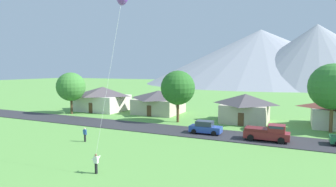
{
  "coord_description": "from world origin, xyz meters",
  "views": [
    {
      "loc": [
        13.56,
        -10.76,
        8.64
      ],
      "look_at": [
        1.45,
        15.11,
        6.16
      ],
      "focal_mm": 30.24,
      "sensor_mm": 36.0,
      "label": 1
    }
  ],
  "objects_px": {
    "tree_right_of_center": "(71,87)",
    "house_leftmost": "(245,108)",
    "tree_center": "(178,88)",
    "parked_car_blue_mid_west": "(205,128)",
    "house_rightmost": "(103,98)",
    "pickup_truck_maroon_west_side": "(268,133)",
    "house_left_center": "(159,101)",
    "tree_left_of_center": "(333,87)",
    "watcher_person": "(85,134)"
  },
  "relations": [
    {
      "from": "tree_center",
      "to": "parked_car_blue_mid_west",
      "type": "distance_m",
      "value": 10.31
    },
    {
      "from": "house_rightmost",
      "to": "tree_right_of_center",
      "type": "height_order",
      "value": "tree_right_of_center"
    },
    {
      "from": "house_left_center",
      "to": "watcher_person",
      "type": "height_order",
      "value": "house_left_center"
    },
    {
      "from": "house_rightmost",
      "to": "pickup_truck_maroon_west_side",
      "type": "bearing_deg",
      "value": -19.68
    },
    {
      "from": "tree_center",
      "to": "watcher_person",
      "type": "distance_m",
      "value": 17.64
    },
    {
      "from": "house_rightmost",
      "to": "tree_left_of_center",
      "type": "relative_size",
      "value": 1.06
    },
    {
      "from": "tree_center",
      "to": "tree_right_of_center",
      "type": "height_order",
      "value": "tree_center"
    },
    {
      "from": "tree_left_of_center",
      "to": "tree_right_of_center",
      "type": "bearing_deg",
      "value": -176.53
    },
    {
      "from": "house_left_center",
      "to": "watcher_person",
      "type": "xyz_separation_m",
      "value": [
        1.88,
        -23.15,
        -1.44
      ]
    },
    {
      "from": "tree_right_of_center",
      "to": "watcher_person",
      "type": "xyz_separation_m",
      "value": [
        16.87,
        -15.39,
        -4.36
      ]
    },
    {
      "from": "house_leftmost",
      "to": "house_rightmost",
      "type": "relative_size",
      "value": 0.77
    },
    {
      "from": "house_leftmost",
      "to": "house_rightmost",
      "type": "height_order",
      "value": "house_rightmost"
    },
    {
      "from": "tree_right_of_center",
      "to": "pickup_truck_maroon_west_side",
      "type": "xyz_separation_m",
      "value": [
        36.61,
        -5.95,
        -4.18
      ]
    },
    {
      "from": "tree_center",
      "to": "parked_car_blue_mid_west",
      "type": "bearing_deg",
      "value": -43.25
    },
    {
      "from": "parked_car_blue_mid_west",
      "to": "house_left_center",
      "type": "bearing_deg",
      "value": 135.96
    },
    {
      "from": "tree_center",
      "to": "house_leftmost",
      "type": "bearing_deg",
      "value": 25.4
    },
    {
      "from": "house_leftmost",
      "to": "pickup_truck_maroon_west_side",
      "type": "height_order",
      "value": "house_leftmost"
    },
    {
      "from": "tree_right_of_center",
      "to": "parked_car_blue_mid_west",
      "type": "height_order",
      "value": "tree_right_of_center"
    },
    {
      "from": "tree_right_of_center",
      "to": "watcher_person",
      "type": "relative_size",
      "value": 4.78
    },
    {
      "from": "house_rightmost",
      "to": "tree_left_of_center",
      "type": "xyz_separation_m",
      "value": [
        41.2,
        -3.52,
        3.71
      ]
    },
    {
      "from": "house_leftmost",
      "to": "house_left_center",
      "type": "xyz_separation_m",
      "value": [
        -16.93,
        2.23,
        -0.07
      ]
    },
    {
      "from": "house_left_center",
      "to": "pickup_truck_maroon_west_side",
      "type": "xyz_separation_m",
      "value": [
        21.62,
        -13.71,
        -1.26
      ]
    },
    {
      "from": "parked_car_blue_mid_west",
      "to": "house_rightmost",
      "type": "bearing_deg",
      "value": 155.86
    },
    {
      "from": "tree_left_of_center",
      "to": "tree_right_of_center",
      "type": "distance_m",
      "value": 43.98
    },
    {
      "from": "tree_right_of_center",
      "to": "tree_center",
      "type": "bearing_deg",
      "value": 2.11
    },
    {
      "from": "house_left_center",
      "to": "tree_left_of_center",
      "type": "distance_m",
      "value": 29.61
    },
    {
      "from": "tree_left_of_center",
      "to": "tree_center",
      "type": "distance_m",
      "value": 21.99
    },
    {
      "from": "tree_right_of_center",
      "to": "pickup_truck_maroon_west_side",
      "type": "bearing_deg",
      "value": -9.23
    },
    {
      "from": "tree_left_of_center",
      "to": "pickup_truck_maroon_west_side",
      "type": "bearing_deg",
      "value": -130.22
    },
    {
      "from": "pickup_truck_maroon_west_side",
      "to": "tree_center",
      "type": "bearing_deg",
      "value": 155.18
    },
    {
      "from": "house_leftmost",
      "to": "tree_center",
      "type": "height_order",
      "value": "tree_center"
    },
    {
      "from": "house_left_center",
      "to": "tree_center",
      "type": "xyz_separation_m",
      "value": [
        7.0,
        -6.95,
        3.3
      ]
    },
    {
      "from": "house_rightmost",
      "to": "pickup_truck_maroon_west_side",
      "type": "relative_size",
      "value": 1.91
    },
    {
      "from": "house_rightmost",
      "to": "pickup_truck_maroon_west_side",
      "type": "distance_m",
      "value": 36.05
    },
    {
      "from": "tree_right_of_center",
      "to": "house_left_center",
      "type": "bearing_deg",
      "value": 27.37
    },
    {
      "from": "house_rightmost",
      "to": "watcher_person",
      "type": "xyz_separation_m",
      "value": [
        14.18,
        -21.57,
        -1.68
      ]
    },
    {
      "from": "watcher_person",
      "to": "tree_center",
      "type": "bearing_deg",
      "value": 72.46
    },
    {
      "from": "parked_car_blue_mid_west",
      "to": "watcher_person",
      "type": "height_order",
      "value": "parked_car_blue_mid_west"
    },
    {
      "from": "watcher_person",
      "to": "house_leftmost",
      "type": "bearing_deg",
      "value": 54.26
    },
    {
      "from": "pickup_truck_maroon_west_side",
      "to": "house_leftmost",
      "type": "bearing_deg",
      "value": 112.22
    },
    {
      "from": "house_rightmost",
      "to": "parked_car_blue_mid_west",
      "type": "bearing_deg",
      "value": -24.14
    },
    {
      "from": "house_leftmost",
      "to": "tree_center",
      "type": "distance_m",
      "value": 11.46
    },
    {
      "from": "house_rightmost",
      "to": "tree_right_of_center",
      "type": "relative_size",
      "value": 1.24
    },
    {
      "from": "house_leftmost",
      "to": "watcher_person",
      "type": "relative_size",
      "value": 4.6
    },
    {
      "from": "house_rightmost",
      "to": "house_left_center",
      "type": "bearing_deg",
      "value": 7.3
    },
    {
      "from": "house_rightmost",
      "to": "tree_right_of_center",
      "type": "xyz_separation_m",
      "value": [
        -2.69,
        -6.18,
        2.68
      ]
    },
    {
      "from": "parked_car_blue_mid_west",
      "to": "pickup_truck_maroon_west_side",
      "type": "height_order",
      "value": "pickup_truck_maroon_west_side"
    },
    {
      "from": "parked_car_blue_mid_west",
      "to": "tree_right_of_center",
      "type": "bearing_deg",
      "value": 169.21
    },
    {
      "from": "house_leftmost",
      "to": "tree_center",
      "type": "bearing_deg",
      "value": -154.6
    },
    {
      "from": "tree_right_of_center",
      "to": "house_leftmost",
      "type": "bearing_deg",
      "value": 9.82
    }
  ]
}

